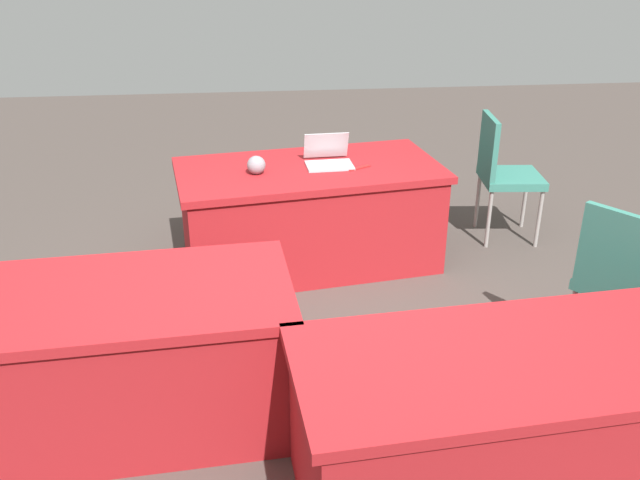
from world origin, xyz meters
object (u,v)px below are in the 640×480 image
object	(u,v)px
table_foreground	(309,215)
yarn_ball	(256,165)
table_back_left	(501,428)
table_mid_left	(146,356)
chair_tucked_left	(624,278)
scissors_red	(359,168)
chair_by_pillar	(503,169)
laptop_silver	(328,159)

from	to	relation	value
table_foreground	yarn_ball	world-z (taller)	yarn_ball
table_back_left	table_mid_left	bearing A→B (deg)	-24.10
chair_tucked_left	scissors_red	distance (m)	1.86
table_back_left	chair_by_pillar	bearing A→B (deg)	-109.51
table_back_left	chair_by_pillar	world-z (taller)	chair_by_pillar
table_mid_left	scissors_red	distance (m)	2.07
table_back_left	scissors_red	size ratio (longest dim) A/B	9.93
table_back_left	chair_tucked_left	world-z (taller)	chair_tucked_left
table_mid_left	table_foreground	bearing A→B (deg)	-119.75
table_mid_left	chair_tucked_left	size ratio (longest dim) A/B	1.53
table_foreground	chair_tucked_left	xyz separation A→B (m)	(-1.54, 1.48, 0.19)
chair_by_pillar	scissors_red	distance (m)	1.23
table_back_left	yarn_ball	xyz separation A→B (m)	(0.94, -2.23, 0.42)
table_mid_left	laptop_silver	bearing A→B (deg)	-122.73
table_mid_left	chair_by_pillar	xyz separation A→B (m)	(-2.45, -1.93, 0.20)
table_mid_left	laptop_silver	distance (m)	2.05
laptop_silver	yarn_ball	distance (m)	0.52
table_back_left	chair_tucked_left	size ratio (longest dim) A/B	1.85
table_foreground	chair_by_pillar	size ratio (longest dim) A/B	1.99
table_back_left	laptop_silver	world-z (taller)	laptop_silver
chair_by_pillar	scissors_red	world-z (taller)	chair_by_pillar
table_back_left	scissors_red	xyz separation A→B (m)	(0.24, -2.27, 0.37)
scissors_red	chair_by_pillar	bearing A→B (deg)	166.64
table_mid_left	chair_tucked_left	distance (m)	2.49
table_foreground	scissors_red	world-z (taller)	scissors_red
yarn_ball	table_mid_left	bearing A→B (deg)	69.40
table_mid_left	table_back_left	xyz separation A→B (m)	(-1.53, 0.68, 0.00)
table_back_left	scissors_red	world-z (taller)	scissors_red
chair_tucked_left	scissors_red	size ratio (longest dim) A/B	5.37
chair_by_pillar	laptop_silver	xyz separation A→B (m)	(1.37, 0.24, 0.21)
chair_by_pillar	table_back_left	bearing A→B (deg)	-14.07
chair_by_pillar	laptop_silver	bearing A→B (deg)	-74.61
table_foreground	yarn_ball	distance (m)	0.57
yarn_ball	scissors_red	world-z (taller)	yarn_ball
laptop_silver	scissors_red	xyz separation A→B (m)	(-0.20, 0.10, -0.04)
scissors_red	table_mid_left	bearing A→B (deg)	21.12
table_foreground	table_mid_left	world-z (taller)	same
chair_tucked_left	yarn_ball	bearing A→B (deg)	-161.28
chair_tucked_left	yarn_ball	xyz separation A→B (m)	(1.90, -1.37, 0.23)
table_foreground	laptop_silver	xyz separation A→B (m)	(-0.14, -0.03, 0.40)
table_foreground	yarn_ball	size ratio (longest dim) A/B	15.56
table_mid_left	yarn_ball	distance (m)	1.71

